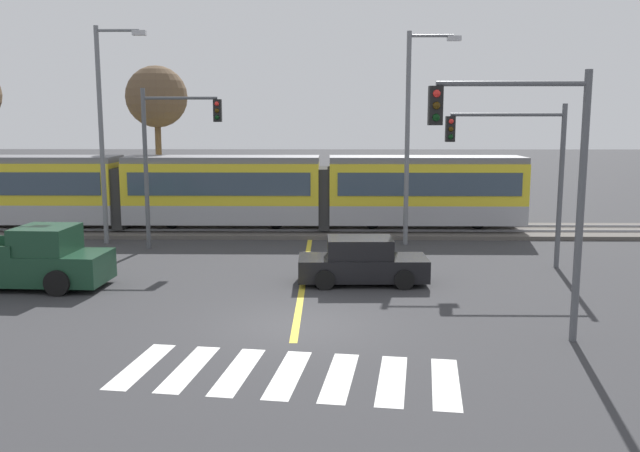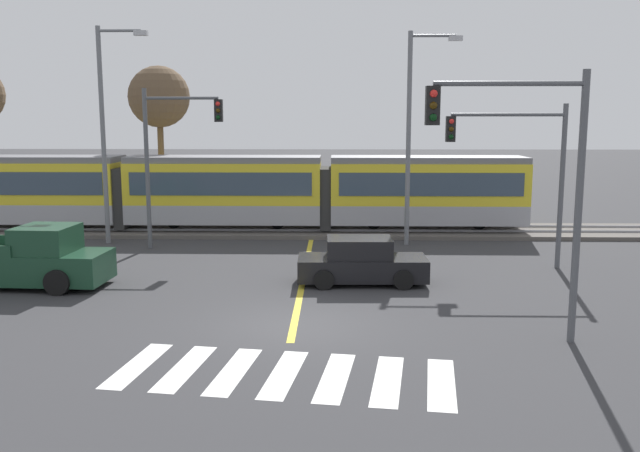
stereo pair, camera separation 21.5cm
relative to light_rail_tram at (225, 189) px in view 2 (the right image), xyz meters
The scene contains 21 objects.
ground_plane 15.26m from the light_rail_tram, 74.16° to the right, with size 200.00×200.00×0.00m, color #333335.
track_bed 4.57m from the light_rail_tram, ahead, with size 120.00×4.00×0.18m, color #56514C.
rail_near 4.57m from the light_rail_tram, ahead, with size 120.00×0.08×0.10m, color #939399.
rail_far 4.57m from the light_rail_tram, ahead, with size 120.00×0.08×0.10m, color #939399.
light_rail_tram is the anchor object (origin of this frame).
crosswalk_stripe_0 17.63m from the light_rail_tram, 87.19° to the right, with size 0.56×2.80×0.01m, color silver.
crosswalk_stripe_1 17.87m from the light_rail_tram, 83.70° to the right, with size 0.56×2.80×0.01m, color silver.
crosswalk_stripe_2 18.16m from the light_rail_tram, 80.31° to the right, with size 0.56×2.80×0.01m, color silver.
crosswalk_stripe_3 18.52m from the light_rail_tram, 77.04° to the right, with size 0.56×2.80×0.01m, color silver.
crosswalk_stripe_4 18.94m from the light_rail_tram, 73.91° to the right, with size 0.56×2.80×0.01m, color silver.
crosswalk_stripe_5 19.41m from the light_rail_tram, 70.92° to the right, with size 0.56×2.80×0.01m, color silver.
crosswalk_stripe_6 19.93m from the light_rail_tram, 68.09° to the right, with size 0.56×2.80×0.01m, color silver.
lane_centre_line 10.08m from the light_rail_tram, 65.28° to the right, with size 0.20×13.95×0.01m, color gold.
sedan_crossing 11.68m from the light_rail_tram, 58.43° to the right, with size 4.24×1.99×1.52m.
pickup_truck 11.62m from the light_rail_tram, 114.01° to the right, with size 5.49×2.44×1.98m.
traffic_light_mid_right 14.07m from the light_rail_tram, 32.21° to the right, with size 4.25×0.38×5.88m.
traffic_light_far_left 4.86m from the light_rail_tram, 110.56° to the right, with size 3.25×0.38×6.57m.
traffic_light_near_right 18.59m from the light_rail_tram, 58.09° to the right, with size 3.75×0.38×6.49m.
street_lamp_west 6.17m from the light_rail_tram, 147.66° to the right, with size 2.17×0.28×9.16m.
street_lamp_centre 9.44m from the light_rail_tram, 19.15° to the right, with size 2.22×0.28×8.91m.
bare_tree_west 7.09m from the light_rail_tram, 135.44° to the left, with size 3.18×3.18×8.05m.
Camera 2 is at (1.09, -17.08, 5.39)m, focal length 38.00 mm.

